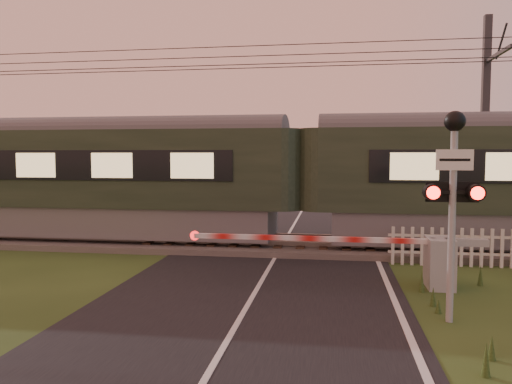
% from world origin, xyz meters
% --- Properties ---
extents(ground, '(160.00, 160.00, 0.00)m').
position_xyz_m(ground, '(0.00, 0.00, 0.00)').
color(ground, '#263915').
rests_on(ground, ground).
extents(road, '(6.00, 140.00, 0.03)m').
position_xyz_m(road, '(0.02, -0.23, 0.01)').
color(road, black).
rests_on(road, ground).
extents(track_bed, '(140.00, 3.40, 0.39)m').
position_xyz_m(track_bed, '(0.00, 6.50, 0.07)').
color(track_bed, '#47423D').
rests_on(track_bed, ground).
extents(overhead_wires, '(120.00, 0.62, 0.62)m').
position_xyz_m(overhead_wires, '(0.00, 6.50, 5.72)').
color(overhead_wires, black).
rests_on(overhead_wires, ground).
extents(train, '(39.93, 2.75, 3.71)m').
position_xyz_m(train, '(0.64, 6.50, 2.14)').
color(train, slate).
rests_on(train, ground).
extents(boom_gate, '(6.45, 0.82, 1.09)m').
position_xyz_m(boom_gate, '(3.52, 2.41, 0.60)').
color(boom_gate, gray).
rests_on(boom_gate, ground).
extents(crossing_signal, '(0.90, 0.36, 3.55)m').
position_xyz_m(crossing_signal, '(3.53, 0.15, 2.44)').
color(crossing_signal, gray).
rests_on(crossing_signal, ground).
extents(picket_fence, '(3.86, 0.08, 0.99)m').
position_xyz_m(picket_fence, '(4.91, 4.60, 0.50)').
color(picket_fence, silver).
rests_on(picket_fence, ground).
extents(catenary_mast, '(0.23, 2.47, 7.32)m').
position_xyz_m(catenary_mast, '(6.42, 8.73, 3.80)').
color(catenary_mast, '#2D2D30').
rests_on(catenary_mast, ground).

